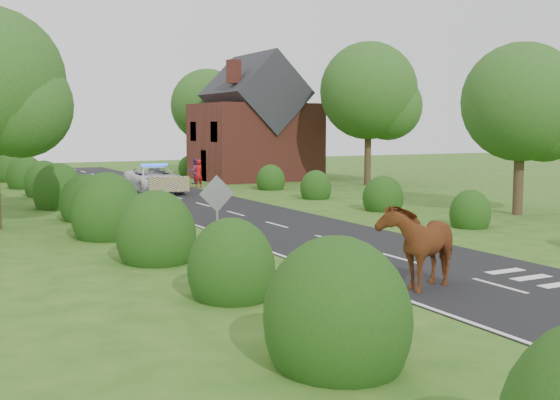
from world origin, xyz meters
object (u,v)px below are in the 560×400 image
road_sign (217,206)px  pedestrian_red (198,174)px  cow (418,251)px  police_van (155,179)px  pedestrian_purple (195,171)px

road_sign → pedestrian_red: size_ratio=1.42×
road_sign → cow: 6.06m
pedestrian_red → police_van: bearing=11.5°
police_van → pedestrian_purple: pedestrian_purple is taller
road_sign → cow: size_ratio=1.02×
pedestrian_purple → police_van: bearing=43.8°
police_van → pedestrian_purple: size_ratio=3.29×
pedestrian_purple → cow: bearing=76.0°
cow → pedestrian_red: size_ratio=1.39×
police_van → road_sign: bearing=-101.7°
pedestrian_red → road_sign: bearing=52.9°
cow → pedestrian_red: pedestrian_red is taller
road_sign → pedestrian_purple: road_sign is taller
road_sign → pedestrian_red: 24.77m
cow → police_van: bearing=153.4°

